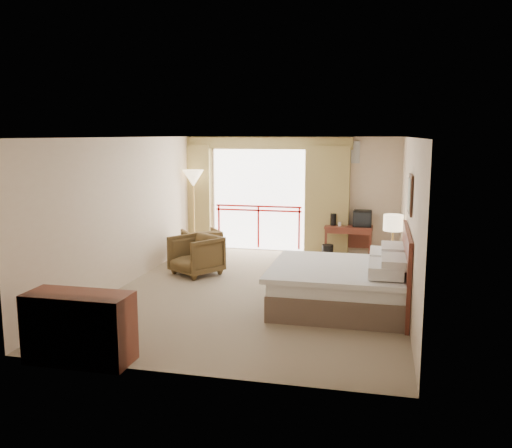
% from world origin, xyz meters
% --- Properties ---
extents(floor, '(7.00, 7.00, 0.00)m').
position_xyz_m(floor, '(0.00, 0.00, 0.00)').
color(floor, gray).
rests_on(floor, ground).
extents(ceiling, '(7.00, 7.00, 0.00)m').
position_xyz_m(ceiling, '(0.00, 0.00, 2.70)').
color(ceiling, white).
rests_on(ceiling, wall_back).
extents(wall_back, '(5.00, 0.00, 5.00)m').
position_xyz_m(wall_back, '(0.00, 3.50, 1.35)').
color(wall_back, beige).
rests_on(wall_back, ground).
extents(wall_front, '(5.00, 0.00, 5.00)m').
position_xyz_m(wall_front, '(0.00, -3.50, 1.35)').
color(wall_front, beige).
rests_on(wall_front, ground).
extents(wall_left, '(0.00, 7.00, 7.00)m').
position_xyz_m(wall_left, '(-2.50, 0.00, 1.35)').
color(wall_left, beige).
rests_on(wall_left, ground).
extents(wall_right, '(0.00, 7.00, 7.00)m').
position_xyz_m(wall_right, '(2.50, 0.00, 1.35)').
color(wall_right, beige).
rests_on(wall_right, ground).
extents(balcony_door, '(2.40, 0.00, 2.40)m').
position_xyz_m(balcony_door, '(-0.80, 3.48, 1.20)').
color(balcony_door, white).
rests_on(balcony_door, wall_back).
extents(balcony_railing, '(2.09, 0.03, 1.02)m').
position_xyz_m(balcony_railing, '(-0.80, 3.46, 0.81)').
color(balcony_railing, red).
rests_on(balcony_railing, wall_back).
extents(curtain_left, '(1.00, 0.26, 2.50)m').
position_xyz_m(curtain_left, '(-2.45, 3.35, 1.25)').
color(curtain_left, olive).
rests_on(curtain_left, wall_back).
extents(curtain_right, '(1.00, 0.26, 2.50)m').
position_xyz_m(curtain_right, '(0.85, 3.35, 1.25)').
color(curtain_right, olive).
rests_on(curtain_right, wall_back).
extents(valance, '(4.40, 0.22, 0.28)m').
position_xyz_m(valance, '(-0.80, 3.38, 2.55)').
color(valance, olive).
rests_on(valance, wall_back).
extents(hvac_vent, '(0.50, 0.04, 0.50)m').
position_xyz_m(hvac_vent, '(1.30, 3.47, 2.35)').
color(hvac_vent, silver).
rests_on(hvac_vent, wall_back).
extents(bed, '(2.13, 2.06, 0.97)m').
position_xyz_m(bed, '(1.50, -0.60, 0.38)').
color(bed, brown).
rests_on(bed, floor).
extents(headboard, '(0.06, 2.10, 1.30)m').
position_xyz_m(headboard, '(2.46, -0.60, 0.65)').
color(headboard, '#582219').
rests_on(headboard, wall_right).
extents(framed_art, '(0.04, 0.72, 0.60)m').
position_xyz_m(framed_art, '(2.47, -0.60, 1.85)').
color(framed_art, black).
rests_on(framed_art, wall_right).
extents(nightstand, '(0.48, 0.57, 0.65)m').
position_xyz_m(nightstand, '(2.28, 0.96, 0.32)').
color(nightstand, '#582219').
rests_on(nightstand, floor).
extents(table_lamp, '(0.36, 0.36, 0.63)m').
position_xyz_m(table_lamp, '(2.28, 1.01, 1.14)').
color(table_lamp, tan).
rests_on(table_lamp, nightstand).
extents(phone, '(0.17, 0.14, 0.07)m').
position_xyz_m(phone, '(2.23, 0.81, 0.68)').
color(phone, black).
rests_on(phone, nightstand).
extents(desk, '(1.07, 0.52, 0.70)m').
position_xyz_m(desk, '(1.36, 3.24, 0.54)').
color(desk, '#582219').
rests_on(desk, floor).
extents(tv, '(0.41, 0.33, 0.37)m').
position_xyz_m(tv, '(1.66, 3.18, 0.88)').
color(tv, black).
rests_on(tv, desk).
extents(coffee_maker, '(0.16, 0.16, 0.28)m').
position_xyz_m(coffee_maker, '(1.01, 3.19, 0.83)').
color(coffee_maker, black).
rests_on(coffee_maker, desk).
extents(cup, '(0.07, 0.07, 0.09)m').
position_xyz_m(cup, '(1.16, 3.14, 0.74)').
color(cup, white).
rests_on(cup, desk).
extents(wastebasket, '(0.32, 0.32, 0.32)m').
position_xyz_m(wastebasket, '(0.93, 2.81, 0.16)').
color(wastebasket, black).
rests_on(wastebasket, floor).
extents(armchair_far, '(1.05, 1.06, 0.70)m').
position_xyz_m(armchair_far, '(-1.76, 2.03, 0.00)').
color(armchair_far, '#48341A').
rests_on(armchair_far, floor).
extents(armchair_near, '(1.17, 1.18, 0.78)m').
position_xyz_m(armchair_near, '(-1.48, 0.85, 0.00)').
color(armchair_near, '#48341A').
rests_on(armchair_near, floor).
extents(side_table, '(0.45, 0.45, 0.49)m').
position_xyz_m(side_table, '(-1.86, 1.65, 0.34)').
color(side_table, black).
rests_on(side_table, floor).
extents(book, '(0.18, 0.23, 0.02)m').
position_xyz_m(book, '(-1.86, 1.65, 0.50)').
color(book, white).
rests_on(book, side_table).
extents(floor_lamp, '(0.49, 0.49, 1.93)m').
position_xyz_m(floor_lamp, '(-2.25, 2.95, 1.66)').
color(floor_lamp, tan).
rests_on(floor_lamp, floor).
extents(dresser, '(1.29, 0.55, 0.86)m').
position_xyz_m(dresser, '(-1.48, -3.44, 0.43)').
color(dresser, '#582219').
rests_on(dresser, floor).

